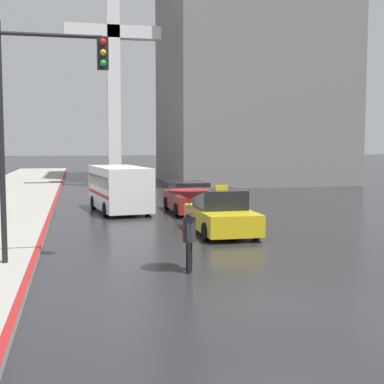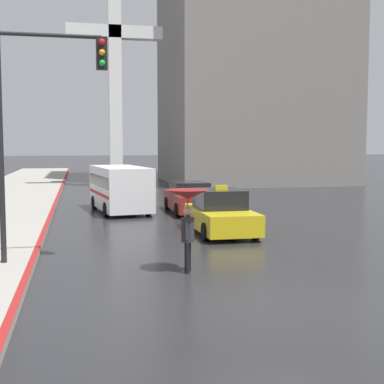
{
  "view_description": "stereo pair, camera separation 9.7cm",
  "coord_description": "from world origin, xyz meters",
  "views": [
    {
      "loc": [
        -3.78,
        -9.5,
        3.12
      ],
      "look_at": [
        0.36,
        9.48,
        1.4
      ],
      "focal_mm": 50.0,
      "sensor_mm": 36.0,
      "label": 1
    },
    {
      "loc": [
        -3.68,
        -9.52,
        3.12
      ],
      "look_at": [
        0.36,
        9.48,
        1.4
      ],
      "focal_mm": 50.0,
      "sensor_mm": 36.0,
      "label": 2
    }
  ],
  "objects": [
    {
      "name": "ambulance_van",
      "position": [
        -1.81,
        15.47,
        1.17
      ],
      "size": [
        2.69,
        5.38,
        2.1
      ],
      "rotation": [
        0.0,
        0.0,
        3.28
      ],
      "color": "white",
      "rests_on": "ground_plane"
    },
    {
      "name": "ground_plane",
      "position": [
        0.0,
        0.0,
        0.0
      ],
      "size": [
        300.0,
        300.0,
        0.0
      ],
      "primitive_type": "plane",
      "color": "#262628"
    },
    {
      "name": "traffic_light",
      "position": [
        -4.57,
        4.38,
        4.17
      ],
      "size": [
        2.71,
        0.38,
        6.12
      ],
      "color": "black",
      "rests_on": "ground_plane"
    },
    {
      "name": "monument_cross",
      "position": [
        -0.99,
        29.76,
        8.78
      ],
      "size": [
        6.81,
        0.9,
        15.48
      ],
      "color": "white",
      "rests_on": "ground_plane"
    },
    {
      "name": "pedestrian_with_umbrella",
      "position": [
        -1.11,
        3.1,
        1.63
      ],
      "size": [
        1.02,
        1.02,
        2.04
      ],
      "rotation": [
        0.0,
        0.0,
        1.18
      ],
      "color": "black",
      "rests_on": "ground_plane"
    },
    {
      "name": "taxi",
      "position": [
        1.19,
        8.53,
        0.69
      ],
      "size": [
        1.91,
        4.11,
        1.71
      ],
      "rotation": [
        0.0,
        0.0,
        3.14
      ],
      "color": "gold",
      "rests_on": "ground_plane"
    },
    {
      "name": "sedan_red",
      "position": [
        1.34,
        14.5,
        0.65
      ],
      "size": [
        1.91,
        4.36,
        1.4
      ],
      "rotation": [
        0.0,
        0.0,
        3.14
      ],
      "color": "maroon",
      "rests_on": "ground_plane"
    }
  ]
}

